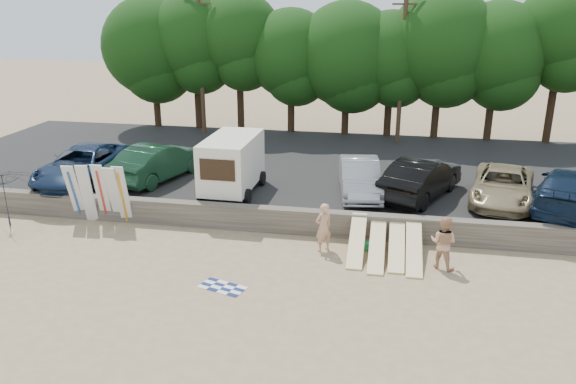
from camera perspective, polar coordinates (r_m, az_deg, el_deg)
name	(u,v)px	position (r m, az deg, el deg)	size (l,w,h in m)	color
ground	(336,271)	(19.43, 4.85, -7.99)	(120.00, 120.00, 0.00)	tan
seawall	(344,224)	(21.94, 5.70, -3.29)	(44.00, 0.50, 1.00)	#6B6356
parking_lot	(357,172)	(29.04, 7.01, 2.01)	(44.00, 14.50, 0.70)	#282828
treeline	(362,45)	(34.99, 7.51, 14.59)	(33.46, 6.39, 9.18)	#382616
utility_poles	(402,61)	(33.41, 11.53, 12.92)	(25.80, 0.26, 9.00)	#473321
box_trailer	(232,162)	(24.47, -5.73, 3.06)	(2.31, 3.98, 2.49)	silver
car_0	(83,165)	(27.62, -20.07, 2.60)	(2.72, 5.89, 1.64)	#122341
car_1	(158,162)	(27.04, -13.04, 3.03)	(1.81, 5.20, 1.71)	#12321E
car_2	(360,177)	(24.51, 7.31, 1.50)	(1.63, 4.68, 1.54)	gray
car_3	(421,178)	(24.58, 13.36, 1.36)	(1.79, 5.15, 1.70)	black
car_4	(503,186)	(25.03, 20.98, 0.59)	(2.38, 5.15, 1.43)	#9A8862
car_5	(569,190)	(25.20, 26.64, 0.19)	(2.33, 5.73, 1.66)	#0D1C31
surfboard_upright_0	(75,193)	(24.63, -20.86, -0.08)	(0.50, 0.06, 2.60)	silver
surfboard_upright_1	(87,194)	(24.30, -19.74, -0.15)	(0.50, 0.06, 2.60)	silver
surfboard_upright_2	(102,193)	(24.12, -18.38, -0.12)	(0.50, 0.06, 2.60)	silver
surfboard_upright_3	(115,195)	(23.80, -17.21, -0.31)	(0.50, 0.06, 2.60)	silver
surfboard_upright_4	(122,195)	(23.65, -16.47, -0.30)	(0.50, 0.06, 2.60)	silver
surfboard_low_0	(357,240)	(20.59, 7.02, -4.86)	(0.56, 3.00, 0.07)	#FFE7A0
surfboard_low_1	(377,247)	(20.39, 9.03, -5.50)	(0.56, 3.00, 0.07)	#FFE7A0
surfboard_low_2	(397,244)	(20.59, 10.99, -5.26)	(0.56, 3.00, 0.07)	#FFE7A0
surfboard_low_3	(414,249)	(20.41, 12.68, -5.63)	(0.56, 3.00, 0.07)	#FFE7A0
beachgoer_a	(323,227)	(20.49, 3.62, -3.61)	(0.68, 0.44, 1.86)	tan
beachgoer_b	(443,243)	(19.90, 15.50, -4.98)	(0.91, 0.71, 1.88)	tan
cooler	(365,246)	(21.04, 7.87, -5.41)	(0.38, 0.30, 0.32)	#258748
gear_bag	(362,246)	(21.12, 7.50, -5.44)	(0.30, 0.25, 0.22)	orange
beach_towel	(222,287)	(18.47, -6.67, -9.57)	(1.50, 1.50, 0.00)	white
beach_umbrella	(5,199)	(25.35, -26.82, -0.62)	(2.53, 2.58, 2.32)	black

